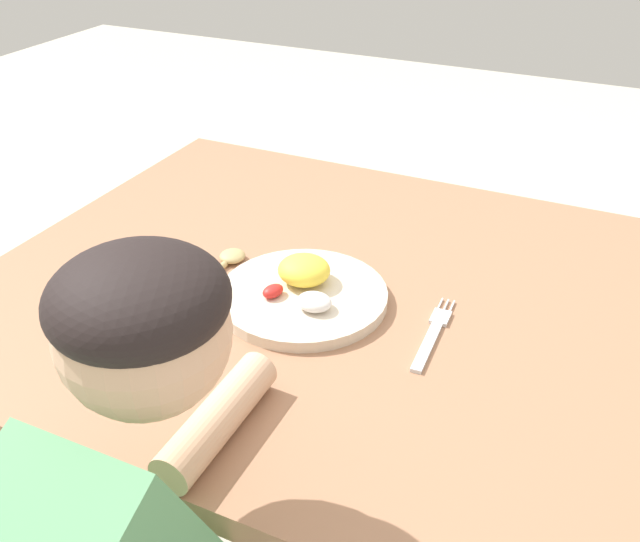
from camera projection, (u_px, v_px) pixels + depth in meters
dining_table at (374, 351)px, 1.15m from camera, size 1.26×0.92×0.75m
plate at (303, 292)px, 1.08m from camera, size 0.26×0.26×0.06m
fork at (433, 334)px, 1.01m from camera, size 0.03×0.19×0.01m
spoon at (222, 265)px, 1.16m from camera, size 0.05×0.19×0.02m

